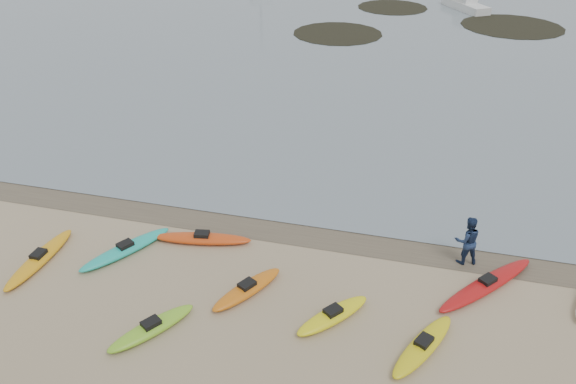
# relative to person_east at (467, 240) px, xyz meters

# --- Properties ---
(ground) EXTENTS (600.00, 600.00, 0.00)m
(ground) POSITION_rel_person_east_xyz_m (-6.86, 0.80, -0.95)
(ground) COLOR tan
(ground) RESTS_ON ground
(wet_sand) EXTENTS (60.00, 60.00, 0.00)m
(wet_sand) POSITION_rel_person_east_xyz_m (-6.86, 0.50, -0.95)
(wet_sand) COLOR brown
(wet_sand) RESTS_ON ground
(kayaks) EXTENTS (20.47, 8.30, 0.34)m
(kayaks) POSITION_rel_person_east_xyz_m (-6.06, -3.07, -0.78)
(kayaks) COLOR #D04312
(kayaks) RESTS_ON ground
(person_east) EXTENTS (1.10, 0.97, 1.91)m
(person_east) POSITION_rel_person_east_xyz_m (0.00, 0.00, 0.00)
(person_east) COLOR #1A2B4E
(person_east) RESTS_ON ground
(kelp_mats) EXTENTS (22.70, 18.19, 0.04)m
(kelp_mats) POSITION_rel_person_east_xyz_m (-2.86, 35.21, -0.92)
(kelp_mats) COLOR black
(kelp_mats) RESTS_ON water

